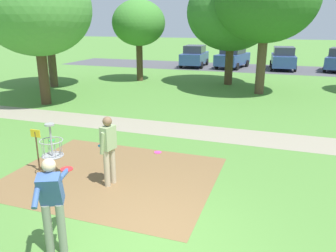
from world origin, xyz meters
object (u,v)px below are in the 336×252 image
disc_golf_basket (50,148)px  tree_mid_left (139,23)px  tree_mid_center (36,9)px  frisbee_near_basket (158,152)px  tree_mid_right (232,12)px  parked_car_center_right (283,58)px  parked_car_center_left (233,57)px  player_throwing (52,201)px  player_foreground_watching (109,147)px  frisbee_by_tee (52,140)px  tree_far_left (47,12)px  parked_car_leftmost (195,56)px

disc_golf_basket → tree_mid_left: tree_mid_left is taller
tree_mid_left → tree_mid_center: (-1.54, -7.77, 0.64)m
frisbee_near_basket → tree_mid_right: bearing=89.8°
parked_car_center_right → parked_car_center_left: bearing=-174.6°
player_throwing → parked_car_center_right: size_ratio=0.40×
player_foreground_watching → parked_car_center_left: bearing=91.5°
tree_mid_right → frisbee_by_tee: bearing=-106.6°
tree_mid_left → frisbee_by_tee: bearing=-80.2°
tree_mid_left → tree_mid_right: bearing=4.8°
frisbee_near_basket → frisbee_by_tee: same height
parked_car_center_left → parked_car_center_right: bearing=5.4°
tree_mid_right → parked_car_center_left: 8.95m
player_throwing → tree_far_left: size_ratio=0.26×
parked_car_leftmost → tree_mid_left: bearing=-100.3°
player_foreground_watching → player_throwing: (0.36, -2.56, 0.02)m
player_throwing → tree_mid_center: tree_mid_center is taller
tree_mid_center → parked_car_center_right: tree_mid_center is taller
tree_mid_center → tree_mid_right: size_ratio=0.97×
player_throwing → parked_car_center_left: (-0.97, 25.58, -0.06)m
tree_mid_left → tree_mid_right: size_ratio=0.78×
frisbee_near_basket → parked_car_center_left: parked_car_center_left is taller
disc_golf_basket → tree_far_left: tree_far_left is taller
tree_far_left → parked_car_leftmost: 13.95m
player_throwing → frisbee_by_tee: (-3.72, 4.73, -0.98)m
disc_golf_basket → frisbee_by_tee: 2.88m
tree_far_left → parked_car_center_right: tree_far_left is taller
tree_mid_left → parked_car_center_right: tree_mid_left is taller
frisbee_near_basket → player_throwing: bearing=-89.9°
tree_mid_left → tree_mid_right: tree_mid_right is taller
disc_golf_basket → player_throwing: (2.02, -2.54, 0.23)m
tree_mid_left → parked_car_leftmost: 9.10m
frisbee_near_basket → tree_mid_center: (-7.36, 4.23, 4.34)m
frisbee_by_tee → parked_car_center_left: size_ratio=0.05×
tree_mid_left → tree_far_left: size_ratio=0.80×
disc_golf_basket → player_foreground_watching: (1.66, 0.02, 0.21)m
disc_golf_basket → tree_far_left: (-7.89, 10.56, 3.59)m
frisbee_by_tee → tree_mid_left: bearing=99.8°
player_throwing → frisbee_by_tee: player_throwing is taller
player_foreground_watching → tree_mid_center: size_ratio=0.27×
player_throwing → tree_mid_right: bearing=89.9°
disc_golf_basket → tree_far_left: size_ratio=0.21×
player_throwing → tree_mid_center: (-7.37, 9.11, 3.36)m
frisbee_near_basket → tree_far_left: (-9.90, 8.22, 4.33)m
tree_mid_center → tree_mid_left: bearing=78.8°
frisbee_near_basket → parked_car_center_right: 21.35m
frisbee_near_basket → frisbee_by_tee: size_ratio=1.08×
tree_mid_right → parked_car_leftmost: size_ratio=1.55×
tree_far_left → parked_car_leftmost: size_ratio=1.51×
player_foreground_watching → frisbee_by_tee: (-3.36, 2.17, -0.96)m
tree_mid_center → parked_car_leftmost: size_ratio=1.51×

